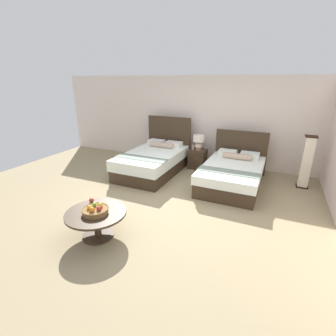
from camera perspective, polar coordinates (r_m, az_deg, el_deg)
The scene contains 11 objects.
ground_plane at distance 5.16m, azimuth -0.20°, elevation -8.03°, with size 9.78×9.33×0.02m, color #948461.
wall_back at distance 7.36m, azimuth 9.12°, elevation 10.66°, with size 9.78×0.12×2.51m, color beige.
bed_near_window at distance 6.66m, azimuth -3.31°, elevation 1.71°, with size 1.36×2.22×1.38m.
bed_near_corner at distance 6.05m, azimuth 14.69°, elevation -1.18°, with size 1.35×2.12×1.14m.
nightstand at distance 7.07m, azimuth 6.87°, elevation 2.12°, with size 0.45×0.46×0.53m.
table_lamp at distance 6.95m, azimuth 7.09°, elevation 6.26°, with size 0.32×0.32×0.41m.
vase at distance 6.97m, azimuth 5.82°, elevation 4.85°, with size 0.08×0.08×0.15m.
coffee_table at distance 4.13m, azimuth -16.23°, elevation -10.98°, with size 0.95×0.95×0.44m.
fruit_bowl at distance 4.02m, azimuth -16.47°, elevation -9.31°, with size 0.41×0.41×0.15m.
loose_apple at distance 4.38m, azimuth -17.28°, elevation -7.12°, with size 0.08×0.08×0.08m.
floor_lamp_corner at distance 6.47m, azimuth 29.38°, elevation 1.17°, with size 0.25×0.25×1.23m.
Camera 1 is at (1.87, -4.16, 2.40)m, focal length 26.35 mm.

